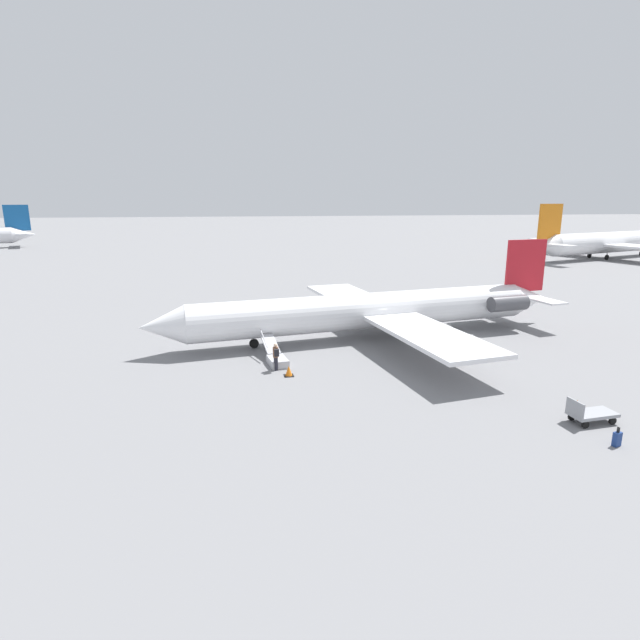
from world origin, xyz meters
TOP-DOWN VIEW (x-y plane):
  - ground_plane at (0.00, 0.00)m, footprint 600.00×600.00m
  - airplane_main at (-1.00, -0.13)m, footprint 33.53×25.70m
  - airplane_far_left at (-58.06, -43.66)m, footprint 38.64×29.59m
  - boarding_stairs at (7.49, 4.94)m, footprint 1.55×4.12m
  - passenger at (7.64, 6.27)m, footprint 0.37×0.56m
  - luggage_cart at (-6.25, 16.67)m, footprint 2.26×1.24m
  - suitcase at (-5.74, 18.95)m, footprint 0.41×0.31m
  - traffic_cone_near_stairs at (6.99, 7.45)m, footprint 0.58×0.58m
  - traffic_cone_near_cart at (-6.66, 15.23)m, footprint 0.49×0.49m

SIDE VIEW (x-z plane):
  - ground_plane at x=0.00m, z-range 0.00..0.00m
  - traffic_cone_near_cart at x=-6.66m, z-range -0.02..0.52m
  - traffic_cone_near_stairs at x=6.99m, z-range -0.02..0.62m
  - suitcase at x=-5.74m, z-range -0.11..0.77m
  - boarding_stairs at x=7.49m, z-range -0.50..1.26m
  - luggage_cart at x=-6.25m, z-range -0.15..1.07m
  - passenger at x=7.64m, z-range 0.13..1.87m
  - airplane_main at x=-1.00m, z-range -1.44..5.72m
  - airplane_far_left at x=-58.06m, z-range -1.97..7.82m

